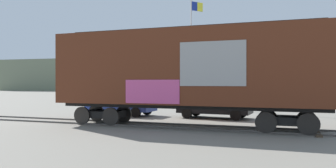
{
  "coord_description": "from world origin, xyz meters",
  "views": [
    {
      "loc": [
        2.62,
        -15.99,
        2.18
      ],
      "look_at": [
        -2.57,
        1.93,
        2.11
      ],
      "focal_mm": 35.81,
      "sensor_mm": 36.0,
      "label": 1
    }
  ],
  "objects_px": {
    "freight_car": "(186,69)",
    "parked_car_blue": "(120,103)",
    "flagpole": "(193,41)",
    "parked_car_black": "(213,105)"
  },
  "relations": [
    {
      "from": "freight_car",
      "to": "parked_car_blue",
      "type": "xyz_separation_m",
      "value": [
        -5.62,
        4.61,
        -2.01
      ]
    },
    {
      "from": "parked_car_blue",
      "to": "flagpole",
      "type": "bearing_deg",
      "value": 66.97
    },
    {
      "from": "freight_car",
      "to": "parked_car_blue",
      "type": "relative_size",
      "value": 2.83
    },
    {
      "from": "parked_car_blue",
      "to": "parked_car_black",
      "type": "bearing_deg",
      "value": -0.48
    },
    {
      "from": "flagpole",
      "to": "parked_car_blue",
      "type": "height_order",
      "value": "flagpole"
    },
    {
      "from": "freight_car",
      "to": "parked_car_black",
      "type": "relative_size",
      "value": 2.91
    },
    {
      "from": "flagpole",
      "to": "freight_car",
      "type": "bearing_deg",
      "value": -79.56
    },
    {
      "from": "parked_car_black",
      "to": "freight_car",
      "type": "bearing_deg",
      "value": -98.17
    },
    {
      "from": "freight_car",
      "to": "flagpole",
      "type": "distance_m",
      "value": 13.0
    },
    {
      "from": "freight_car",
      "to": "flagpole",
      "type": "bearing_deg",
      "value": 100.44
    }
  ]
}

